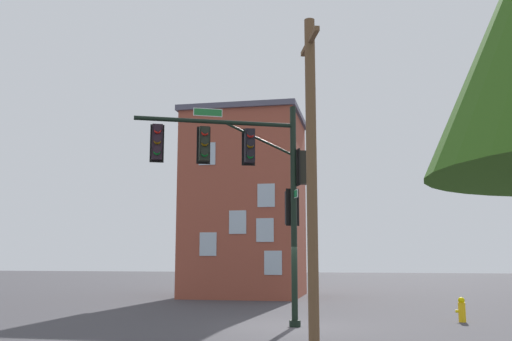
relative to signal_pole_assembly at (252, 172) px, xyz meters
The scene contains 5 objects.
ground_plane 5.11m from the signal_pole_assembly, 158.17° to the right, with size 120.00×120.00×0.00m, color #3C3A3F.
signal_pole_assembly is the anchor object (origin of this frame).
utility_pole 4.56m from the signal_pole_assembly, 120.62° to the left, with size 0.65×1.75×8.23m.
fire_hydrant 8.54m from the signal_pole_assembly, 156.87° to the right, with size 0.33×0.24×0.83m.
brick_building 13.90m from the signal_pole_assembly, 77.09° to the right, with size 6.51×6.25×10.29m.
Camera 1 is at (-2.29, 18.14, 2.20)m, focal length 39.47 mm.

